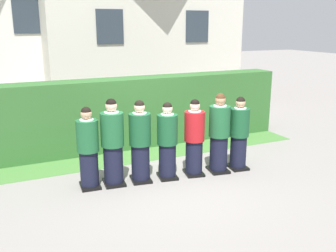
# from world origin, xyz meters

# --- Properties ---
(ground_plane) EXTENTS (60.00, 60.00, 0.00)m
(ground_plane) POSITION_xyz_m (0.00, 0.00, 0.00)
(ground_plane) COLOR gray
(student_front_row_0) EXTENTS (0.40, 0.46, 1.53)m
(student_front_row_0) POSITION_xyz_m (-1.53, 0.17, 0.73)
(student_front_row_0) COLOR black
(student_front_row_0) RESTS_ON ground
(student_front_row_1) EXTENTS (0.43, 0.54, 1.65)m
(student_front_row_1) POSITION_xyz_m (-1.08, 0.12, 0.79)
(student_front_row_1) COLOR black
(student_front_row_1) RESTS_ON ground
(student_front_row_2) EXTENTS (0.43, 0.50, 1.59)m
(student_front_row_2) POSITION_xyz_m (-0.56, 0.06, 0.76)
(student_front_row_2) COLOR black
(student_front_row_2) RESTS_ON ground
(student_front_row_3) EXTENTS (0.42, 0.49, 1.53)m
(student_front_row_3) POSITION_xyz_m (-0.02, -0.02, 0.72)
(student_front_row_3) COLOR black
(student_front_row_3) RESTS_ON ground
(student_in_red_blazer) EXTENTS (0.44, 0.53, 1.55)m
(student_in_red_blazer) POSITION_xyz_m (0.54, -0.08, 0.74)
(student_in_red_blazer) COLOR black
(student_in_red_blazer) RESTS_ON ground
(student_front_row_5) EXTENTS (0.45, 0.55, 1.63)m
(student_front_row_5) POSITION_xyz_m (1.07, -0.15, 0.78)
(student_front_row_5) COLOR black
(student_front_row_5) RESTS_ON ground
(student_front_row_6) EXTENTS (0.41, 0.51, 1.54)m
(student_front_row_6) POSITION_xyz_m (1.54, -0.18, 0.73)
(student_front_row_6) COLOR black
(student_front_row_6) RESTS_ON ground
(hedge) EXTENTS (8.05, 0.70, 1.70)m
(hedge) POSITION_xyz_m (0.00, 2.22, 0.85)
(hedge) COLOR #33662D
(hedge) RESTS_ON ground
(school_building_annex) EXTENTS (7.58, 4.18, 6.78)m
(school_building_annex) POSITION_xyz_m (2.27, 7.87, 3.48)
(school_building_annex) COLOR beige
(school_building_annex) RESTS_ON ground
(lawn_strip) EXTENTS (8.05, 0.90, 0.01)m
(lawn_strip) POSITION_xyz_m (0.00, 1.42, 0.00)
(lawn_strip) COLOR #477A38
(lawn_strip) RESTS_ON ground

